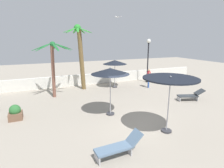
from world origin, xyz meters
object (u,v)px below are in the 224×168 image
lounge_chair_0 (119,146)px  patio_umbrella_0 (170,82)px  patio_umbrella_1 (115,62)px  guest_0 (149,76)px  palm_tree_1 (53,60)px  lamp_post_2 (148,55)px  seagull_0 (117,17)px  patio_umbrella_2 (110,72)px  lounge_chair_1 (191,95)px  palm_tree_0 (80,50)px  planter (15,113)px

lounge_chair_0 → patio_umbrella_0: bearing=15.0°
patio_umbrella_1 → guest_0: bearing=-24.5°
palm_tree_1 → lamp_post_2: 9.37m
lamp_post_2 → seagull_0: (-3.35, 0.21, 3.45)m
patio_umbrella_2 → guest_0: (5.57, 4.31, -1.51)m
palm_tree_1 → lounge_chair_1: palm_tree_1 is taller
palm_tree_0 → patio_umbrella_2: bearing=-88.0°
lamp_post_2 → lounge_chair_0: size_ratio=2.28×
lounge_chair_0 → guest_0: guest_0 is taller
patio_umbrella_0 → palm_tree_1: 8.87m
palm_tree_1 → planter: (-2.50, -3.36, -2.48)m
patio_umbrella_2 → lounge_chair_0: patio_umbrella_2 is taller
seagull_0 → planter: bearing=-149.4°
palm_tree_0 → guest_0: size_ratio=3.18×
lounge_chair_1 → guest_0: 4.38m
patio_umbrella_0 → palm_tree_0: 9.37m
patio_umbrella_1 → lamp_post_2: size_ratio=0.59×
patio_umbrella_0 → patio_umbrella_1: (1.05, 8.55, -0.17)m
lamp_post_2 → guest_0: size_ratio=2.51×
palm_tree_0 → guest_0: bearing=-17.8°
patio_umbrella_2 → palm_tree_0: 6.23m
patio_umbrella_2 → patio_umbrella_1: bearing=63.8°
patio_umbrella_1 → guest_0: size_ratio=1.48×
planter → patio_umbrella_2: bearing=-15.6°
lamp_post_2 → patio_umbrella_2: bearing=-137.1°
lamp_post_2 → planter: size_ratio=5.14×
patio_umbrella_0 → lamp_post_2: lamp_post_2 is taller
patio_umbrella_0 → patio_umbrella_1: size_ratio=1.06×
lamp_post_2 → seagull_0: size_ratio=3.49×
patio_umbrella_2 → planter: patio_umbrella_2 is taller
patio_umbrella_2 → lounge_chair_0: (-1.18, -3.73, -2.18)m
patio_umbrella_2 → lounge_chair_1: 6.69m
patio_umbrella_2 → guest_0: 7.20m
patio_umbrella_1 → patio_umbrella_2: bearing=-116.2°
palm_tree_1 → seagull_0: (5.91, 1.61, 3.42)m
palm_tree_0 → lounge_chair_0: size_ratio=2.90×
patio_umbrella_0 → patio_umbrella_1: bearing=83.0°
patio_umbrella_0 → patio_umbrella_2: (-1.71, 2.96, 0.09)m
patio_umbrella_2 → lamp_post_2: size_ratio=0.65×
palm_tree_1 → planter: palm_tree_1 is taller
palm_tree_1 → guest_0: (8.16, -0.48, -1.80)m
lamp_post_2 → planter: lamp_post_2 is taller
patio_umbrella_1 → lounge_chair_0: size_ratio=1.35×
palm_tree_0 → palm_tree_1: 2.80m
patio_umbrella_2 → palm_tree_0: palm_tree_0 is taller
palm_tree_0 → lounge_chair_0: (-0.96, -9.89, -3.04)m
palm_tree_1 → seagull_0: seagull_0 is taller
patio_umbrella_0 → patio_umbrella_1: 8.61m
patio_umbrella_1 → lamp_post_2: lamp_post_2 is taller
planter → patio_umbrella_1: bearing=28.0°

